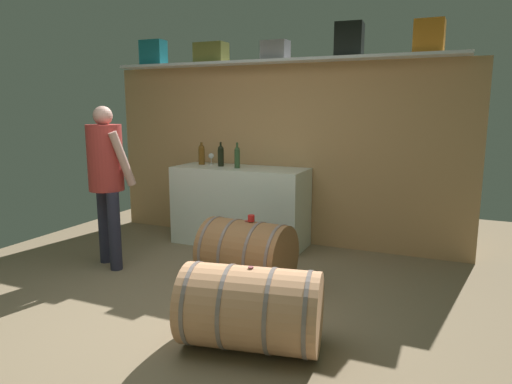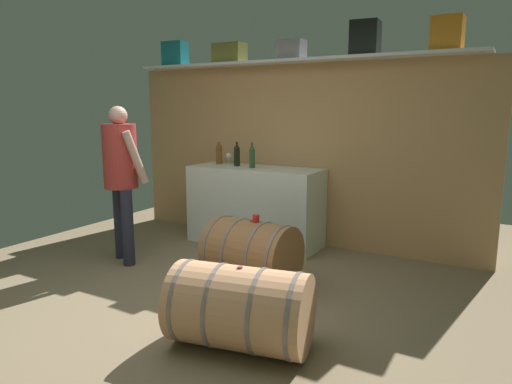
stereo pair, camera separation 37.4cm
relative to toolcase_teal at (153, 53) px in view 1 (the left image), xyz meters
The scene contains 17 objects.
ground_plane 3.33m from the toolcase_teal, 44.08° to the right, with size 5.73×7.98×0.02m, color #7F6D52.
back_wall_panel 2.12m from the toolcase_teal, ahead, with size 4.53×0.10×2.15m, color tan.
high_shelf_board 1.70m from the toolcase_teal, ahead, with size 4.16×0.40×0.03m, color silver.
toolcase_teal is the anchor object (origin of this frame).
toolcase_olive 0.85m from the toolcase_teal, ahead, with size 0.39×0.23×0.24m, color olive.
toolcase_grey 1.69m from the toolcase_teal, ahead, with size 0.30×0.20×0.22m, color gray.
toolcase_black 2.55m from the toolcase_teal, ahead, with size 0.29×0.26×0.35m, color black.
toolcase_orange 3.36m from the toolcase_teal, ahead, with size 0.29×0.27×0.33m, color orange.
work_cabinet 2.31m from the toolcase_teal, ahead, with size 1.61×0.61×0.94m, color white.
wine_bottle_dark 1.67m from the toolcase_teal, 10.55° to the right, with size 0.07×0.07×0.29m.
wine_bottle_green 1.86m from the toolcase_teal, 11.83° to the right, with size 0.07×0.07×0.30m.
wine_bottle_amber 1.49m from the toolcase_teal, 10.22° to the right, with size 0.08×0.08×0.28m.
wine_glass 1.57m from the toolcase_teal, ahead, with size 0.07×0.07×0.14m.
wine_barrel_near 3.15m from the toolcase_teal, 35.14° to the right, with size 0.84×0.66×0.62m.
wine_barrel_far 4.04m from the toolcase_teal, 44.48° to the right, with size 1.03×0.73×0.59m.
tasting_cup 2.97m from the toolcase_teal, 34.53° to the right, with size 0.06×0.06×0.06m, color red.
winemaker_pouring 2.03m from the toolcase_teal, 73.52° to the right, with size 0.54×0.47×1.66m.
Camera 1 is at (2.01, -2.90, 1.64)m, focal length 32.40 mm.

